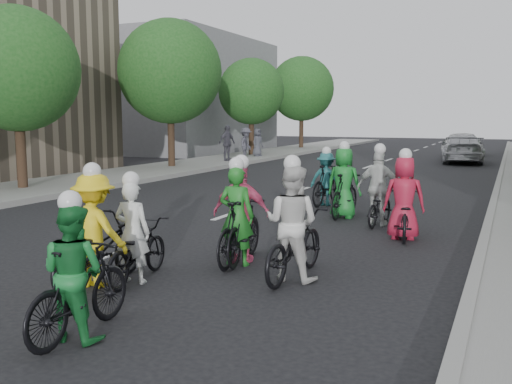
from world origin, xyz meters
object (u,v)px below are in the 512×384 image
Objects in this scene: cyclist_7 at (327,182)px; cyclist_9 at (344,189)px; cyclist_1 at (77,282)px; cyclist_5 at (239,226)px; cyclist_2 at (97,241)px; spectator_2 at (257,142)px; cyclist_6 at (293,235)px; cyclist_0 at (136,246)px; follow_car_lead at (462,149)px; spectator_1 at (227,143)px; cyclist_3 at (243,223)px; cyclist_4 at (404,207)px; cyclist_8 at (379,197)px; follow_car_trail at (463,143)px; spectator_0 at (246,144)px.

cyclist_7 is 1.95m from cyclist_9.
cyclist_5 is at bearing -95.84° from cyclist_1.
cyclist_2 is 25.46m from spectator_2.
cyclist_7 is (-1.71, 7.21, -0.03)m from cyclist_6.
spectator_2 reaches higher than cyclist_0.
follow_car_lead is at bearing -103.37° from cyclist_0.
spectator_1 is (-9.62, 18.32, 0.45)m from cyclist_5.
cyclist_1 is 10.40m from cyclist_7.
spectator_1 is 1.15× the size of spectator_2.
cyclist_9 is at bearing -103.10° from cyclist_3.
cyclist_3 is 1.01× the size of cyclist_4.
cyclist_2 reaches higher than cyclist_5.
cyclist_4 is at bearing 137.19° from cyclist_9.
cyclist_2 is 1.07× the size of cyclist_5.
follow_car_lead is (-0.54, 20.84, 0.11)m from cyclist_4.
cyclist_1 is 8.21m from cyclist_8.
cyclist_3 is (0.97, 1.69, 0.13)m from cyclist_0.
follow_car_trail is at bearing -93.86° from cyclist_2.
cyclist_3 reaches higher than cyclist_1.
cyclist_4 is at bearing 126.94° from cyclist_8.
cyclist_9 is (-0.74, 5.53, 0.02)m from cyclist_6.
cyclist_1 is at bearing 82.96° from cyclist_5.
cyclist_5 is 6.78m from cyclist_7.
cyclist_3 is 4.49m from cyclist_8.
cyclist_5 is 20.49m from spectator_0.
cyclist_2 reaches higher than cyclist_0.
cyclist_7 is 1.04× the size of spectator_1.
spectator_1 reaches higher than follow_car_lead.
cyclist_4 is 18.81m from spectator_0.
cyclist_4 is at bearing -150.55° from spectator_0.
cyclist_4 reaches higher than cyclist_1.
cyclist_5 is 0.99× the size of spectator_1.
cyclist_2 is at bearing 46.09° from cyclist_4.
spectator_0 is (-8.64, 18.58, 0.38)m from cyclist_5.
spectator_0 is at bearing 57.58° from follow_car_trail.
follow_car_lead is at bearing -90.10° from cyclist_7.
cyclist_1 is 0.96× the size of cyclist_5.
cyclist_1 is 23.76m from spectator_0.
cyclist_2 is at bearing 79.96° from cyclist_9.
cyclist_1 is 0.88× the size of cyclist_6.
cyclist_2 is 1.05× the size of cyclist_3.
cyclist_8 is at bearing -150.33° from spectator_0.
cyclist_2 is 7.25m from cyclist_9.
cyclist_3 is at bearing -122.03° from cyclist_2.
cyclist_3 is 23.95m from follow_car_lead.
follow_car_lead is (0.23, 19.63, 0.10)m from cyclist_8.
cyclist_8 is at bearing -132.66° from spectator_2.
cyclist_3 is 20.37m from spectator_0.
cyclist_4 is 26.75m from follow_car_trail.
cyclist_7 is at bearing 76.34° from follow_car_lead.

